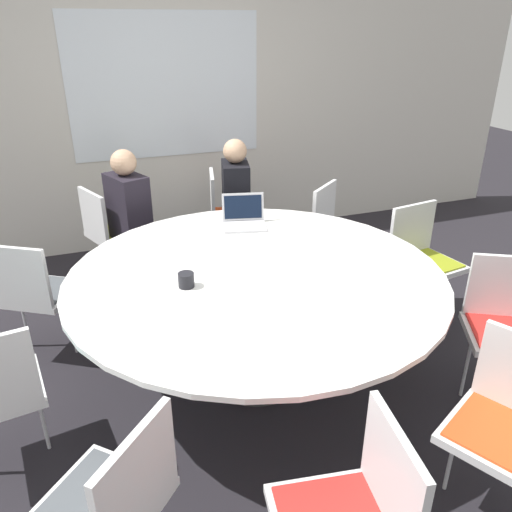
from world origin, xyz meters
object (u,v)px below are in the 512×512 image
object	(u,v)px
chair_5	(354,512)
chair_9	(337,227)
chair_0	(227,209)
chair_8	(422,253)
chair_7	(506,319)
laptop	(244,218)
chair_2	(34,288)
person_1	(131,212)
chair_6	(510,417)
coffee_cup	(186,280)
person_0	(238,197)
chair_4	(112,499)
chair_1	(110,228)

from	to	relation	value
chair_5	chair_9	world-z (taller)	same
chair_0	chair_8	xyz separation A→B (m)	(1.08, -1.44, 0.00)
chair_7	laptop	bearing A→B (deg)	-21.74
chair_2	person_1	world-z (taller)	person_1
chair_2	chair_6	xyz separation A→B (m)	(1.99, -1.98, 0.00)
coffee_cup	chair_0	bearing A→B (deg)	66.31
coffee_cup	chair_2	bearing A→B (deg)	138.67
chair_8	coffee_cup	world-z (taller)	chair_8
chair_0	chair_8	bearing A→B (deg)	50.64
chair_2	chair_9	world-z (taller)	same
chair_6	person_0	bearing A→B (deg)	-19.44
person_0	coffee_cup	world-z (taller)	person_0
chair_0	person_0	size ratio (longest dim) A/B	0.71
chair_6	coffee_cup	bearing A→B (deg)	16.21
chair_4	person_0	xyz separation A→B (m)	(1.33, 2.57, 0.19)
chair_0	chair_7	world-z (taller)	same
chair_6	chair_8	bearing A→B (deg)	-51.18
chair_4	laptop	size ratio (longest dim) A/B	2.45
chair_0	chair_8	world-z (taller)	same
chair_0	chair_4	distance (m)	3.11
chair_0	chair_1	world-z (taller)	same
chair_8	laptop	bearing A→B (deg)	-28.38
chair_1	person_0	bearing A→B (deg)	61.13
chair_8	person_0	distance (m)	1.60
chair_5	chair_9	bearing A→B (deg)	-18.11
chair_5	laptop	xyz separation A→B (m)	(0.35, 2.19, 0.28)
chair_1	chair_5	bearing A→B (deg)	-11.60
chair_8	chair_2	bearing A→B (deg)	-17.53
chair_5	chair_7	size ratio (longest dim) A/B	1.00
chair_8	laptop	world-z (taller)	laptop
chair_1	chair_6	size ratio (longest dim) A/B	1.00
chair_5	chair_0	bearing A→B (deg)	0.05
chair_1	chair_6	xyz separation A→B (m)	(1.42, -2.89, 0.00)
chair_1	chair_9	distance (m)	1.91
person_1	laptop	size ratio (longest dim) A/B	3.44
chair_1	chair_8	distance (m)	2.52
person_0	chair_0	bearing A→B (deg)	-160.91
chair_0	person_1	size ratio (longest dim) A/B	0.71
chair_1	chair_4	bearing A→B (deg)	-26.86
chair_4	chair_8	xyz separation A→B (m)	(2.39, 1.39, 0.00)
chair_5	chair_6	size ratio (longest dim) A/B	1.00
chair_5	person_1	distance (m)	2.90
chair_6	chair_8	xyz separation A→B (m)	(0.72, 1.57, 0.00)
coffee_cup	chair_5	bearing A→B (deg)	-79.66
chair_0	chair_9	distance (m)	1.05
chair_9	chair_5	bearing A→B (deg)	23.41
chair_2	chair_1	bearing A→B (deg)	89.49
chair_0	chair_5	world-z (taller)	same
chair_1	chair_6	bearing A→B (deg)	4.58
person_1	laptop	bearing A→B (deg)	25.08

